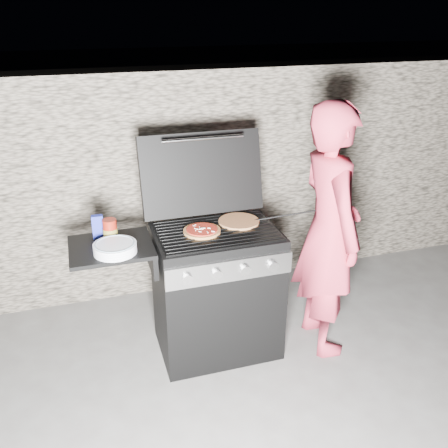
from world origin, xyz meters
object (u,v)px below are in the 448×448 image
object	(u,v)px
pizza_topped	(202,230)
person	(329,231)
gas_grill	(181,297)
sauce_jar	(110,230)

from	to	relation	value
pizza_topped	person	world-z (taller)	person
gas_grill	pizza_topped	world-z (taller)	pizza_topped
gas_grill	sauce_jar	world-z (taller)	sauce_jar
gas_grill	sauce_jar	bearing A→B (deg)	168.46
pizza_topped	sauce_jar	bearing A→B (deg)	171.85
sauce_jar	person	size ratio (longest dim) A/B	0.08
pizza_topped	sauce_jar	world-z (taller)	sauce_jar
gas_grill	pizza_topped	xyz separation A→B (m)	(0.15, 0.00, 0.47)
gas_grill	sauce_jar	size ratio (longest dim) A/B	9.93
sauce_jar	person	distance (m)	1.42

